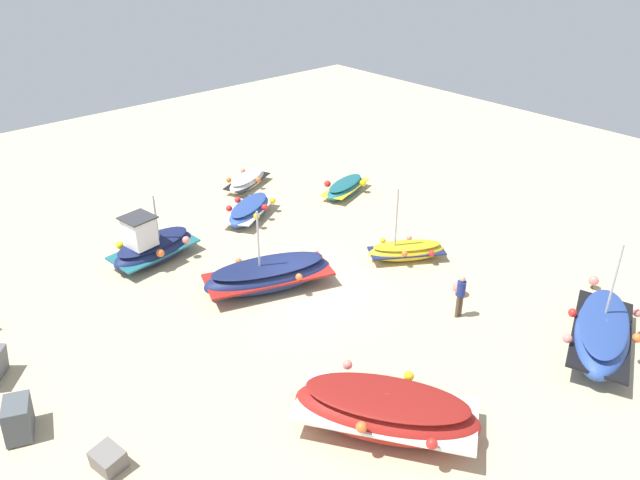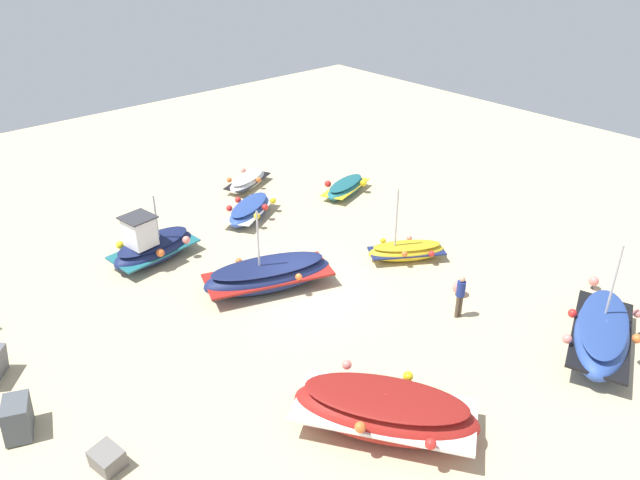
{
  "view_description": "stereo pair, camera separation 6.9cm",
  "coord_description": "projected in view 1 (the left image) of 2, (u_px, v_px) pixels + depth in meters",
  "views": [
    {
      "loc": [
        -15.94,
        13.41,
        13.37
      ],
      "look_at": [
        1.4,
        -2.05,
        0.9
      ],
      "focal_mm": 35.02,
      "sensor_mm": 36.0,
      "label": 1
    },
    {
      "loc": [
        -15.98,
        13.36,
        13.37
      ],
      "look_at": [
        1.4,
        -2.05,
        0.9
      ],
      "focal_mm": 35.02,
      "sensor_mm": 36.0,
      "label": 2
    }
  ],
  "objects": [
    {
      "name": "fishing_boat_1",
      "position": [
        249.0,
        210.0,
        30.09
      ],
      "size": [
        3.01,
        3.75,
        0.88
      ],
      "rotation": [
        0.0,
        0.0,
        2.09
      ],
      "color": "#2D4C9E",
      "rests_on": "ground_plane"
    },
    {
      "name": "person_walking",
      "position": [
        461.0,
        293.0,
        22.56
      ],
      "size": [
        0.32,
        0.32,
        1.72
      ],
      "rotation": [
        0.0,
        0.0,
        6.14
      ],
      "color": "brown",
      "rests_on": "ground_plane"
    },
    {
      "name": "fishing_boat_3",
      "position": [
        247.0,
        181.0,
        33.42
      ],
      "size": [
        2.34,
        3.35,
        0.73
      ],
      "rotation": [
        0.0,
        0.0,
        5.13
      ],
      "color": "white",
      "rests_on": "ground_plane"
    },
    {
      "name": "fishing_boat_5",
      "position": [
        406.0,
        251.0,
        26.58
      ],
      "size": [
        2.79,
        3.43,
        3.33
      ],
      "rotation": [
        0.0,
        0.0,
        4.14
      ],
      "color": "gold",
      "rests_on": "ground_plane"
    },
    {
      "name": "fishing_boat_7",
      "position": [
        345.0,
        187.0,
        32.66
      ],
      "size": [
        2.2,
        3.47,
        0.81
      ],
      "rotation": [
        0.0,
        0.0,
        1.89
      ],
      "color": "#1E6670",
      "rests_on": "ground_plane"
    },
    {
      "name": "mooring_buoy_1",
      "position": [
        459.0,
        287.0,
        24.11
      ],
      "size": [
        0.52,
        0.52,
        0.62
      ],
      "color": "#3F3F42",
      "rests_on": "ground_plane"
    },
    {
      "name": "fishing_boat_6",
      "position": [
        386.0,
        410.0,
        17.76
      ],
      "size": [
        5.75,
        4.88,
        1.4
      ],
      "rotation": [
        0.0,
        0.0,
        3.72
      ],
      "color": "maroon",
      "rests_on": "ground_plane"
    },
    {
      "name": "breakwater_rocks",
      "position": [
        17.0,
        400.0,
        18.52
      ],
      "size": [
        24.75,
        2.56,
        1.29
      ],
      "color": "slate",
      "rests_on": "ground_plane"
    },
    {
      "name": "ground_plane",
      "position": [
        305.0,
        289.0,
        24.67
      ],
      "size": [
        55.99,
        55.99,
        0.0
      ],
      "primitive_type": "plane",
      "color": "#C6B289"
    },
    {
      "name": "fishing_boat_0",
      "position": [
        268.0,
        275.0,
        24.46
      ],
      "size": [
        3.45,
        5.47,
        3.42
      ],
      "rotation": [
        0.0,
        0.0,
        4.37
      ],
      "color": "navy",
      "rests_on": "ground_plane"
    },
    {
      "name": "fishing_boat_4",
      "position": [
        152.0,
        246.0,
        26.28
      ],
      "size": [
        2.26,
        4.06,
        2.96
      ],
      "rotation": [
        0.0,
        0.0,
        1.72
      ],
      "color": "navy",
      "rests_on": "ground_plane"
    },
    {
      "name": "fishing_boat_2",
      "position": [
        602.0,
        333.0,
        21.01
      ],
      "size": [
        3.64,
        5.28,
        3.9
      ],
      "rotation": [
        0.0,
        0.0,
        1.97
      ],
      "color": "#2D4C9E",
      "rests_on": "ground_plane"
    },
    {
      "name": "mooring_buoy_0",
      "position": [
        594.0,
        281.0,
        24.52
      ],
      "size": [
        0.39,
        0.39,
        0.56
      ],
      "color": "#3F3F42",
      "rests_on": "ground_plane"
    }
  ]
}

